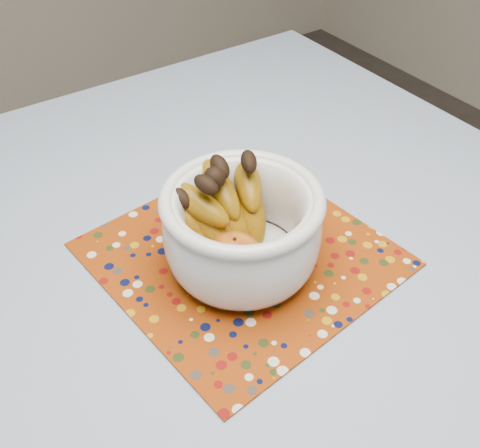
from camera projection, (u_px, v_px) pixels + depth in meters
The scene contains 4 objects.
table at pixel (220, 317), 0.89m from camera, with size 1.20×1.20×0.75m.
tablecloth at pixel (218, 282), 0.83m from camera, with size 1.32×1.32×0.01m, color #647FA7.
placemat at pixel (242, 254), 0.87m from camera, with size 0.40×0.40×0.00m, color #7F2D06.
fruit_bowl at pixel (234, 223), 0.80m from camera, with size 0.23×0.24×0.17m.
Camera 1 is at (-0.29, -0.49, 1.37)m, focal length 42.00 mm.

